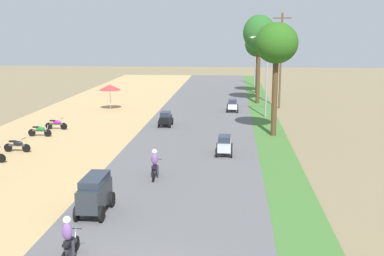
% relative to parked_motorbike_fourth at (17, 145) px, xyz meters
% --- Properties ---
extents(parked_motorbike_fourth, '(1.80, 0.54, 0.94)m').
position_rel_parked_motorbike_fourth_xyz_m(parked_motorbike_fourth, '(0.00, 0.00, 0.00)').
color(parked_motorbike_fourth, black).
rests_on(parked_motorbike_fourth, dirt_shoulder).
extents(parked_motorbike_fifth, '(1.80, 0.54, 0.94)m').
position_rel_parked_motorbike_fourth_xyz_m(parked_motorbike_fifth, '(-0.38, 4.57, 0.00)').
color(parked_motorbike_fifth, black).
rests_on(parked_motorbike_fifth, dirt_shoulder).
extents(parked_motorbike_sixth, '(1.80, 0.54, 0.94)m').
position_rel_parked_motorbike_fourth_xyz_m(parked_motorbike_sixth, '(-0.08, 7.15, 0.00)').
color(parked_motorbike_sixth, black).
rests_on(parked_motorbike_sixth, dirt_shoulder).
extents(vendor_umbrella, '(2.20, 2.20, 2.52)m').
position_rel_parked_motorbike_fourth_xyz_m(vendor_umbrella, '(1.74, 17.04, 1.75)').
color(vendor_umbrella, '#99999E').
rests_on(vendor_umbrella, dirt_shoulder).
extents(median_tree_nearest, '(3.16, 3.16, 8.43)m').
position_rel_parked_motorbike_fourth_xyz_m(median_tree_nearest, '(17.13, 6.53, 6.30)').
color(median_tree_nearest, '#4C351E').
rests_on(median_tree_nearest, median_strip).
extents(median_tree_second, '(3.44, 3.44, 9.46)m').
position_rel_parked_motorbike_fourth_xyz_m(median_tree_second, '(16.68, 22.60, 6.97)').
color(median_tree_second, '#4C351E').
rests_on(median_tree_second, median_strip).
extents(median_tree_third, '(3.08, 3.08, 7.77)m').
position_rel_parked_motorbike_fourth_xyz_m(median_tree_third, '(16.91, 30.82, 5.63)').
color(median_tree_third, '#4C351E').
rests_on(median_tree_third, median_strip).
extents(streetlamp_near, '(3.16, 0.20, 7.42)m').
position_rel_parked_motorbike_fourth_xyz_m(streetlamp_near, '(17.03, 14.25, 3.81)').
color(streetlamp_near, gray).
rests_on(streetlamp_near, median_strip).
extents(streetlamp_mid, '(3.16, 0.20, 7.54)m').
position_rel_parked_motorbike_fourth_xyz_m(streetlamp_mid, '(17.03, 28.20, 3.87)').
color(streetlamp_mid, gray).
rests_on(streetlamp_mid, median_strip).
extents(streetlamp_far, '(3.16, 0.20, 8.21)m').
position_rel_parked_motorbike_fourth_xyz_m(streetlamp_far, '(17.03, 38.55, 4.21)').
color(streetlamp_far, gray).
rests_on(streetlamp_far, median_strip).
extents(utility_pole_near, '(1.80, 0.20, 9.58)m').
position_rel_parked_motorbike_fourth_xyz_m(utility_pole_near, '(18.77, 19.76, 4.43)').
color(utility_pole_near, brown).
rests_on(utility_pole_near, ground).
extents(car_van_charcoal, '(1.19, 2.41, 1.67)m').
position_rel_parked_motorbike_fourth_xyz_m(car_van_charcoal, '(8.14, -9.89, 0.47)').
color(car_van_charcoal, '#282D33').
rests_on(car_van_charcoal, road_strip).
extents(car_hatchback_silver, '(1.04, 2.00, 1.23)m').
position_rel_parked_motorbike_fourth_xyz_m(car_hatchback_silver, '(13.54, 0.52, 0.19)').
color(car_hatchback_silver, '#B7BCC1').
rests_on(car_hatchback_silver, road_strip).
extents(car_hatchback_black, '(1.04, 2.00, 1.23)m').
position_rel_parked_motorbike_fourth_xyz_m(car_hatchback_black, '(8.48, 9.20, 0.19)').
color(car_hatchback_black, black).
rests_on(car_hatchback_black, road_strip).
extents(car_sedan_white, '(1.10, 2.26, 1.19)m').
position_rel_parked_motorbike_fourth_xyz_m(car_sedan_white, '(13.99, 16.94, 0.19)').
color(car_sedan_white, silver).
rests_on(car_sedan_white, road_strip).
extents(motorbike_foreground_rider, '(0.54, 1.80, 1.66)m').
position_rel_parked_motorbike_fourth_xyz_m(motorbike_foreground_rider, '(8.48, -14.13, 0.30)').
color(motorbike_foreground_rider, black).
rests_on(motorbike_foreground_rider, road_strip).
extents(motorbike_ahead_second, '(0.54, 1.80, 1.66)m').
position_rel_parked_motorbike_fourth_xyz_m(motorbike_ahead_second, '(9.93, -4.80, 0.30)').
color(motorbike_ahead_second, black).
rests_on(motorbike_ahead_second, road_strip).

